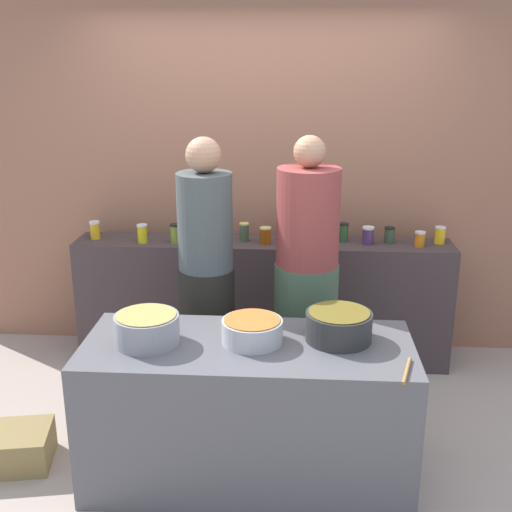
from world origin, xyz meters
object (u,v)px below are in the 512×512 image
preserve_jar_10 (389,235)px  cook_with_tongs (207,292)px  preserve_jar_11 (420,239)px  cooking_pot_right (339,326)px  preserve_jar_5 (265,235)px  preserve_jar_9 (368,235)px  preserve_jar_4 (244,232)px  preserve_jar_6 (292,231)px  cook_in_cap (306,291)px  preserve_jar_3 (193,230)px  cooking_pot_center (252,331)px  preserve_jar_0 (95,230)px  preserve_jar_1 (142,233)px  preserve_jar_8 (343,232)px  preserve_jar_7 (318,236)px  cooking_pot_left (147,329)px  bread_crate (14,447)px  preserve_jar_2 (175,233)px  preserve_jar_12 (440,235)px  wooden_spoon (407,371)px

preserve_jar_10 → cook_with_tongs: (-1.20, -0.75, -0.17)m
preserve_jar_11 → cooking_pot_right: (-0.63, -1.28, -0.11)m
preserve_jar_5 → preserve_jar_9: bearing=2.8°
preserve_jar_4 → preserve_jar_6: size_ratio=0.95×
preserve_jar_11 → cook_in_cap: bearing=-142.7°
preserve_jar_3 → preserve_jar_5: preserve_jar_3 is taller
cook_with_tongs → cooking_pot_center: bearing=-63.6°
cook_with_tongs → cook_in_cap: size_ratio=1.00×
preserve_jar_0 → preserve_jar_5: 1.24m
preserve_jar_1 → preserve_jar_11: preserve_jar_1 is taller
preserve_jar_3 → preserve_jar_8: 1.08m
preserve_jar_7 → preserve_jar_10: preserve_jar_7 is taller
preserve_jar_3 → preserve_jar_8: size_ratio=1.06×
preserve_jar_7 → preserve_jar_10: bearing=6.8°
preserve_jar_4 → preserve_jar_6: preserve_jar_6 is taller
cooking_pot_right → cook_with_tongs: (-0.77, 0.60, -0.06)m
preserve_jar_9 → cooking_pot_left: (-1.25, -1.42, -0.11)m
preserve_jar_8 → preserve_jar_11: bearing=-9.4°
cook_in_cap → preserve_jar_6: bearing=98.0°
cook_in_cap → bread_crate: cook_in_cap is taller
cooking_pot_left → cooking_pot_center: size_ratio=1.05×
preserve_jar_2 → preserve_jar_9: 1.36m
preserve_jar_3 → preserve_jar_10: size_ratio=1.23×
cook_in_cap → preserve_jar_3: bearing=140.8°
preserve_jar_5 → preserve_jar_2: bearing=-178.2°
preserve_jar_5 → preserve_jar_12: (1.23, 0.09, 0.00)m
cooking_pot_center → bread_crate: (-1.34, -0.01, -0.75)m
preserve_jar_4 → cook_with_tongs: cook_with_tongs is taller
preserve_jar_1 → preserve_jar_8: 1.43m
preserve_jar_4 → preserve_jar_8: same height
preserve_jar_0 → preserve_jar_12: bearing=1.1°
preserve_jar_6 → preserve_jar_9: 0.53m
wooden_spoon → cook_with_tongs: size_ratio=0.15×
preserve_jar_0 → preserve_jar_2: size_ratio=0.95×
preserve_jar_4 → preserve_jar_10: preserve_jar_4 is taller
preserve_jar_2 → wooden_spoon: 2.12m
preserve_jar_1 → cook_with_tongs: size_ratio=0.08×
preserve_jar_10 → cook_in_cap: cook_in_cap is taller
preserve_jar_5 → wooden_spoon: bearing=-65.3°
preserve_jar_10 → wooden_spoon: size_ratio=0.45×
preserve_jar_6 → preserve_jar_8: preserve_jar_6 is taller
cook_with_tongs → preserve_jar_7: bearing=45.0°
preserve_jar_6 → preserve_jar_8: bearing=0.3°
preserve_jar_4 → preserve_jar_7: preserve_jar_4 is taller
preserve_jar_9 → preserve_jar_8: bearing=161.8°
cook_in_cap → preserve_jar_10: bearing=48.8°
preserve_jar_7 → preserve_jar_10: 0.51m
preserve_jar_4 → cooking_pot_right: 1.47m
preserve_jar_0 → cook_in_cap: cook_in_cap is taller
preserve_jar_3 → preserve_jar_11: (1.60, -0.06, -0.02)m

